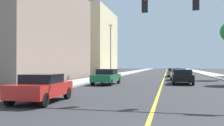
{
  "coord_description": "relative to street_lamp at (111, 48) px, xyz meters",
  "views": [
    {
      "loc": [
        0.63,
        -5.19,
        1.83
      ],
      "look_at": [
        -4.76,
        18.36,
        2.06
      ],
      "focal_mm": 39.69,
      "sensor_mm": 36.0,
      "label": 1
    }
  ],
  "objects": [
    {
      "name": "sidewalk_right",
      "position": [
        16.11,
        12.66,
        -4.26
      ],
      "size": [
        3.32,
        168.0,
        0.15
      ],
      "primitive_type": "cube",
      "color": "#B2ADA3",
      "rests_on": "ground"
    },
    {
      "name": "building_left_far",
      "position": [
        -12.27,
        18.7,
        2.71
      ],
      "size": [
        15.47,
        16.28,
        14.08
      ],
      "primitive_type": "cube",
      "color": "beige",
      "rests_on": "ground"
    },
    {
      "name": "car_green",
      "position": [
        2.29,
        -11.53,
        -3.57
      ],
      "size": [
        2.05,
        4.2,
        1.48
      ],
      "rotation": [
        0.0,
        0.0,
        3.11
      ],
      "color": "#196638",
      "rests_on": "ground"
    },
    {
      "name": "sidewalk_left",
      "position": [
        -1.16,
        12.66,
        -4.26
      ],
      "size": [
        3.32,
        168.0,
        0.15
      ],
      "primitive_type": "cube",
      "color": "#9E9B93",
      "rests_on": "ground"
    },
    {
      "name": "car_red",
      "position": [
        1.92,
        -23.3,
        -3.6
      ],
      "size": [
        1.98,
        3.91,
        1.4
      ],
      "rotation": [
        0.0,
        0.0,
        3.17
      ],
      "color": "red",
      "rests_on": "ground"
    },
    {
      "name": "building_left_near",
      "position": [
        -10.63,
        -5.61,
        2.71
      ],
      "size": [
        12.18,
        20.41,
        14.09
      ],
      "primitive_type": "cube",
      "color": "gray",
      "rests_on": "ground"
    },
    {
      "name": "lane_marking_center",
      "position": [
        7.47,
        12.66,
        -4.33
      ],
      "size": [
        0.16,
        144.0,
        0.01
      ],
      "primitive_type": "cube",
      "color": "yellow",
      "rests_on": "ground"
    },
    {
      "name": "car_gray",
      "position": [
        8.95,
        5.96,
        -3.6
      ],
      "size": [
        2.05,
        4.39,
        1.38
      ],
      "rotation": [
        0.0,
        0.0,
        -0.04
      ],
      "color": "slate",
      "rests_on": "ground"
    },
    {
      "name": "car_black",
      "position": [
        9.41,
        -9.38,
        -3.58
      ],
      "size": [
        1.92,
        4.58,
        1.43
      ],
      "rotation": [
        0.0,
        0.0,
        0.0
      ],
      "color": "black",
      "rests_on": "ground"
    },
    {
      "name": "ground",
      "position": [
        7.47,
        12.66,
        -4.33
      ],
      "size": [
        192.0,
        192.0,
        0.0
      ],
      "primitive_type": "plane",
      "color": "#2D2D30"
    },
    {
      "name": "car_silver",
      "position": [
        9.27,
        -3.25,
        -3.59
      ],
      "size": [
        1.92,
        4.63,
        1.44
      ],
      "rotation": [
        0.0,
        0.0,
        0.04
      ],
      "color": "#BCBCC1",
      "rests_on": "ground"
    },
    {
      "name": "street_lamp",
      "position": [
        0.0,
        0.0,
        0.0
      ],
      "size": [
        0.56,
        0.28,
        7.52
      ],
      "color": "gray",
      "rests_on": "sidewalk_left"
    }
  ]
}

